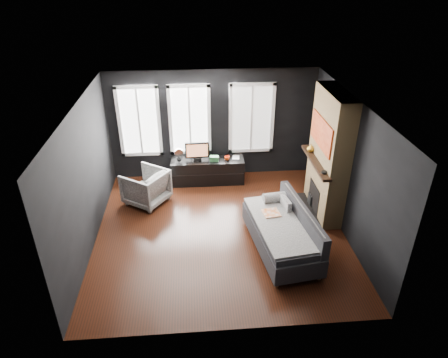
{
  "coord_description": "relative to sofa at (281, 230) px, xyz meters",
  "views": [
    {
      "loc": [
        -0.47,
        -6.64,
        4.92
      ],
      "look_at": [
        0.1,
        0.3,
        1.05
      ],
      "focal_mm": 32.0,
      "sensor_mm": 36.0,
      "label": 1
    }
  ],
  "objects": [
    {
      "name": "stripe_pillow",
      "position": [
        0.17,
        0.46,
        0.2
      ],
      "size": [
        0.15,
        0.38,
        0.37
      ],
      "primitive_type": "cube",
      "rotation": [
        0.0,
        0.0,
        0.17
      ],
      "color": "gray",
      "rests_on": "sofa"
    },
    {
      "name": "windows",
      "position": [
        -1.55,
        3.13,
        1.93
      ],
      "size": [
        4.0,
        0.16,
        1.76
      ],
      "primitive_type": null,
      "color": "white",
      "rests_on": "wall_back"
    },
    {
      "name": "mantel_clock",
      "position": [
        0.95,
        0.72,
        0.8
      ],
      "size": [
        0.15,
        0.15,
        0.04
      ],
      "primitive_type": "cylinder",
      "rotation": [
        0.0,
        0.0,
        0.34
      ],
      "color": "black",
      "rests_on": "fireplace"
    },
    {
      "name": "ceiling",
      "position": [
        -1.1,
        0.67,
        2.25
      ],
      "size": [
        5.0,
        5.0,
        0.0
      ],
      "primitive_type": "plane",
      "color": "white",
      "rests_on": "ground"
    },
    {
      "name": "monitor",
      "position": [
        -1.5,
        2.76,
        0.42
      ],
      "size": [
        0.59,
        0.14,
        0.52
      ],
      "primitive_type": null,
      "rotation": [
        0.0,
        0.0,
        0.03
      ],
      "color": "black",
      "rests_on": "media_console"
    },
    {
      "name": "desk_fan",
      "position": [
        -1.95,
        2.82,
        0.31
      ],
      "size": [
        0.25,
        0.25,
        0.3
      ],
      "primitive_type": null,
      "rotation": [
        0.0,
        0.0,
        0.18
      ],
      "color": "#979797",
      "rests_on": "media_console"
    },
    {
      "name": "armchair",
      "position": [
        -2.69,
        1.92,
        -0.02
      ],
      "size": [
        1.13,
        1.14,
        0.87
      ],
      "primitive_type": "imported",
      "rotation": [
        0.0,
        0.0,
        -2.18
      ],
      "color": "silver",
      "rests_on": "floor"
    },
    {
      "name": "floor",
      "position": [
        -1.1,
        0.67,
        -0.45
      ],
      "size": [
        5.0,
        5.0,
        0.0
      ],
      "primitive_type": "plane",
      "color": "black",
      "rests_on": "ground"
    },
    {
      "name": "wall_back",
      "position": [
        -1.1,
        3.17,
        0.9
      ],
      "size": [
        5.0,
        0.02,
        2.7
      ],
      "primitive_type": "cube",
      "color": "black",
      "rests_on": "ground"
    },
    {
      "name": "mantel_vase",
      "position": [
        0.95,
        1.72,
        0.86
      ],
      "size": [
        0.19,
        0.19,
        0.17
      ],
      "primitive_type": "imported",
      "rotation": [
        0.0,
        0.0,
        -0.1
      ],
      "color": "gold",
      "rests_on": "fireplace"
    },
    {
      "name": "wall_left",
      "position": [
        -3.6,
        0.67,
        0.9
      ],
      "size": [
        0.02,
        5.0,
        2.7
      ],
      "primitive_type": "cube",
      "color": "black",
      "rests_on": "ground"
    },
    {
      "name": "mug",
      "position": [
        -0.78,
        2.7,
        0.23
      ],
      "size": [
        0.13,
        0.11,
        0.13
      ],
      "primitive_type": "imported",
      "rotation": [
        0.0,
        0.0,
        -0.06
      ],
      "color": "red",
      "rests_on": "media_console"
    },
    {
      "name": "storage_box",
      "position": [
        -1.1,
        2.69,
        0.22
      ],
      "size": [
        0.23,
        0.16,
        0.12
      ],
      "primitive_type": "cube",
      "rotation": [
        0.0,
        0.0,
        -0.12
      ],
      "color": "#2C6936",
      "rests_on": "media_console"
    },
    {
      "name": "media_console",
      "position": [
        -1.26,
        2.77,
        -0.14
      ],
      "size": [
        1.79,
        0.57,
        0.61
      ],
      "primitive_type": null,
      "rotation": [
        0.0,
        0.0,
        -0.01
      ],
      "color": "black",
      "rests_on": "floor"
    },
    {
      "name": "wall_right",
      "position": [
        1.4,
        0.67,
        0.9
      ],
      "size": [
        0.02,
        5.0,
        2.7
      ],
      "primitive_type": "cube",
      "color": "black",
      "rests_on": "ground"
    },
    {
      "name": "book",
      "position": [
        -0.64,
        2.81,
        0.27
      ],
      "size": [
        0.17,
        0.04,
        0.22
      ],
      "primitive_type": "imported",
      "rotation": [
        0.0,
        0.0,
        -0.15
      ],
      "color": "#A1967F",
      "rests_on": "media_console"
    },
    {
      "name": "fireplace",
      "position": [
        1.2,
        1.27,
        0.9
      ],
      "size": [
        0.7,
        1.62,
        2.7
      ],
      "primitive_type": null,
      "color": "#93724C",
      "rests_on": "floor"
    },
    {
      "name": "sofa",
      "position": [
        0.0,
        0.0,
        0.0
      ],
      "size": [
        1.32,
        2.22,
        0.9
      ],
      "primitive_type": null,
      "rotation": [
        0.0,
        0.0,
        0.14
      ],
      "color": "black",
      "rests_on": "floor"
    }
  ]
}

